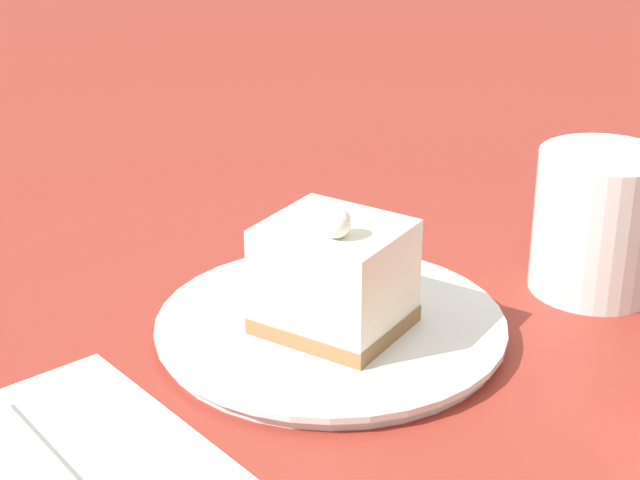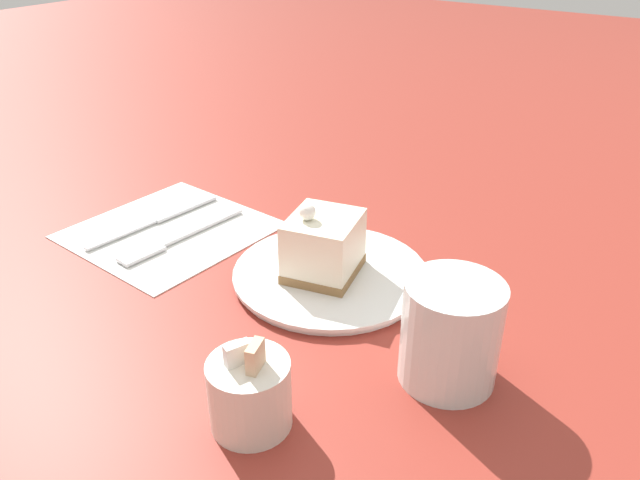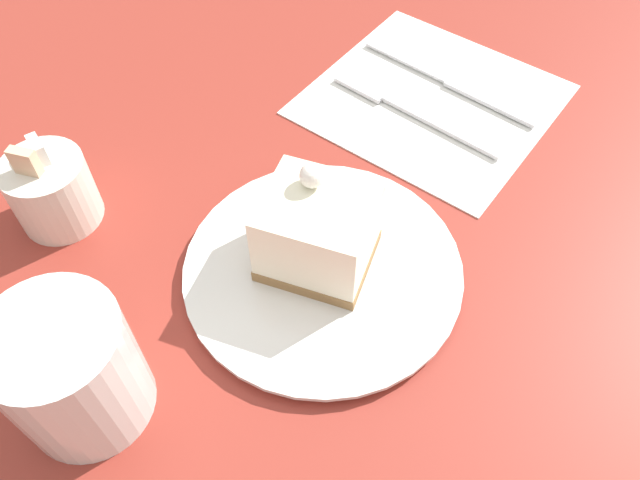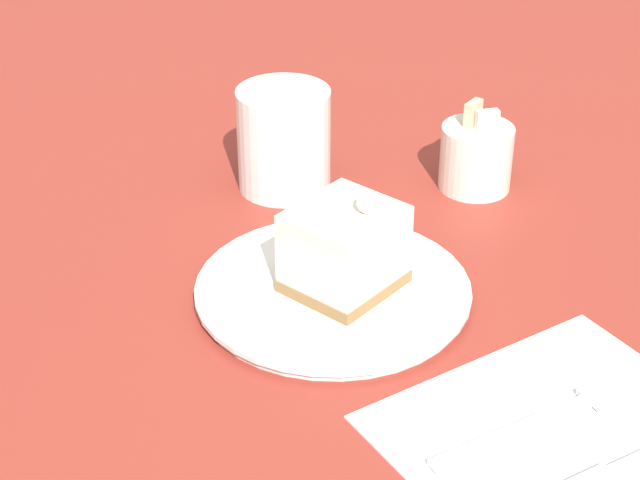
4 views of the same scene
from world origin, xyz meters
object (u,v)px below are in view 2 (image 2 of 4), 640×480
(knife, at_px, (166,216))
(drinking_glass, at_px, (451,333))
(sugar_bowl, at_px, (250,393))
(plate, at_px, (330,274))
(cake_slice, at_px, (323,245))
(fork, at_px, (174,239))

(knife, relative_size, drinking_glass, 2.08)
(knife, xyz_separation_m, sugar_bowl, (-0.32, 0.21, 0.03))
(plate, xyz_separation_m, drinking_glass, (-0.17, 0.07, 0.04))
(cake_slice, height_order, sugar_bowl, cake_slice)
(sugar_bowl, bearing_deg, cake_slice, -70.92)
(fork, bearing_deg, drinking_glass, -178.60)
(cake_slice, distance_m, drinking_glass, 0.18)
(cake_slice, relative_size, fork, 0.52)
(knife, height_order, sugar_bowl, sugar_bowl)
(cake_slice, xyz_separation_m, fork, (0.19, 0.03, -0.04))
(knife, bearing_deg, fork, 150.99)
(plate, distance_m, sugar_bowl, 0.22)
(cake_slice, bearing_deg, drinking_glass, 146.03)
(cake_slice, bearing_deg, fork, -3.75)
(drinking_glass, bearing_deg, fork, -5.28)
(plate, distance_m, drinking_glass, 0.19)
(fork, bearing_deg, cake_slice, -163.97)
(cake_slice, xyz_separation_m, drinking_glass, (-0.17, 0.07, 0.00))
(cake_slice, height_order, fork, cake_slice)
(plate, relative_size, cake_slice, 2.28)
(plate, distance_m, fork, 0.20)
(plate, relative_size, fork, 1.17)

